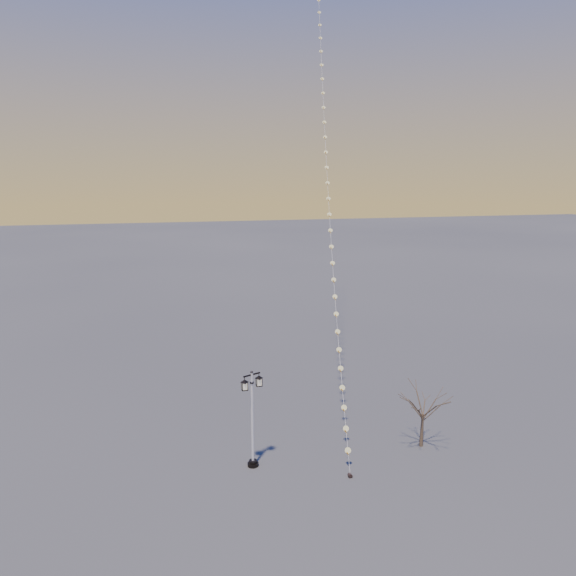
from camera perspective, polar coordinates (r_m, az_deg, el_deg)
name	(u,v)px	position (r m, az deg, el deg)	size (l,w,h in m)	color
ground	(306,481)	(27.03, 1.98, -20.20)	(300.00, 300.00, 0.00)	#454646
street_lamp	(252,414)	(26.93, -3.88, -13.49)	(1.22, 0.79, 5.10)	black
bare_tree	(423,405)	(29.78, 14.44, -12.19)	(2.07, 2.07, 3.44)	brown
kite_train	(328,137)	(39.80, 4.39, 16.04)	(8.40, 32.45, 34.63)	black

